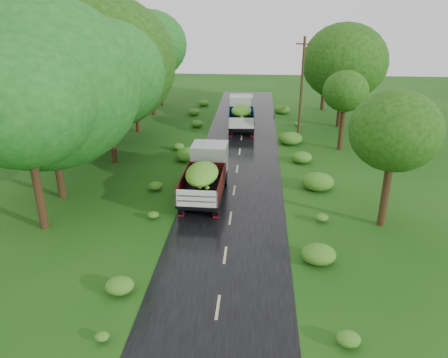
# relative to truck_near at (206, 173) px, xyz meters

# --- Properties ---
(ground) EXTENTS (120.00, 120.00, 0.00)m
(ground) POSITION_rel_truck_near_xyz_m (1.80, -11.04, -1.63)
(ground) COLOR #13440E
(ground) RESTS_ON ground
(road) EXTENTS (6.50, 80.00, 0.02)m
(road) POSITION_rel_truck_near_xyz_m (1.80, -6.04, -1.62)
(road) COLOR black
(road) RESTS_ON ground
(road_lines) EXTENTS (0.12, 69.60, 0.00)m
(road_lines) POSITION_rel_truck_near_xyz_m (1.80, -5.04, -1.60)
(road_lines) COLOR #BFB78C
(road_lines) RESTS_ON road
(truck_near) EXTENTS (2.57, 6.89, 2.87)m
(truck_near) POSITION_rel_truck_near_xyz_m (0.00, 0.00, 0.00)
(truck_near) COLOR black
(truck_near) RESTS_ON ground
(truck_far) EXTENTS (2.69, 6.80, 2.81)m
(truck_far) POSITION_rel_truck_near_xyz_m (1.60, 16.18, -0.03)
(truck_far) COLOR black
(truck_far) RESTS_ON ground
(utility_pole) EXTENTS (1.53, 0.48, 8.84)m
(utility_pole) POSITION_rel_truck_near_xyz_m (7.17, 15.00, 2.92)
(utility_pole) COLOR #382616
(utility_pole) RESTS_ON ground
(trees_left) EXTENTS (6.57, 34.06, 9.42)m
(trees_left) POSITION_rel_truck_near_xyz_m (-8.84, 8.86, 5.28)
(trees_left) COLOR black
(trees_left) RESTS_ON ground
(trees_right) EXTENTS (4.44, 30.83, 8.14)m
(trees_right) POSITION_rel_truck_near_xyz_m (10.83, 13.57, 4.15)
(trees_right) COLOR black
(trees_right) RESTS_ON ground
(shrubs) EXTENTS (11.90, 44.00, 0.70)m
(shrubs) POSITION_rel_truck_near_xyz_m (1.80, 2.96, -1.28)
(shrubs) COLOR #2B6A19
(shrubs) RESTS_ON ground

